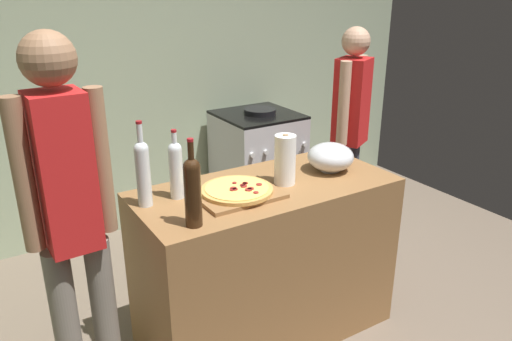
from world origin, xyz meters
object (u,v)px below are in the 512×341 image
Objects in this scene: pizza at (237,190)px; wine_bottle_dark at (176,168)px; person_in_stripes at (71,216)px; stove at (257,166)px; mixing_bowl at (331,157)px; wine_bottle_green at (143,170)px; paper_towel_roll at (285,160)px; wine_bottle_clear at (193,189)px; person_in_red at (350,126)px.

pizza is 0.31m from wine_bottle_dark.
pizza is at bearing 0.68° from person_in_stripes.
mixing_bowl is at bearing -104.50° from stove.
mixing_bowl is 0.86m from wine_bottle_dark.
wine_bottle_dark is at bearing 1.09° from wine_bottle_green.
wine_bottle_dark is (-0.85, 0.11, 0.07)m from mixing_bowl.
person_in_stripes is at bearing -178.50° from mixing_bowl.
mixing_bowl is 1.42m from stove.
paper_towel_roll is 0.71m from wine_bottle_green.
person_in_stripes reaches higher than wine_bottle_clear.
stove is at bearing 54.46° from pizza.
pizza is 1.38m from person_in_red.
paper_towel_roll is 1.13m from person_in_red.
stove is (1.19, 1.17, -0.59)m from wine_bottle_dark.
paper_towel_roll is 0.65× the size of wine_bottle_green.
stove is at bearing 75.50° from mixing_bowl.
person_in_stripes is at bearing -179.32° from pizza.
stove is (0.93, 1.30, -0.47)m from pizza.
person_in_red is at bearing 26.10° from wine_bottle_clear.
person_in_stripes is 2.11m from person_in_red.
paper_towel_roll is at bearing -176.34° from mixing_bowl.
stove is 0.91m from person_in_red.
person_in_stripes is (-0.52, -0.14, -0.06)m from wine_bottle_dark.
person_in_red is at bearing 15.46° from wine_bottle_green.
wine_bottle_clear is (-0.91, -0.20, 0.09)m from mixing_bowl.
person_in_red is (0.32, -0.71, 0.46)m from stove.
pizza is 0.46m from wine_bottle_green.
paper_towel_roll is 1.06m from person_in_stripes.
mixing_bowl is 0.32m from paper_towel_roll.
pizza is at bearing -17.29° from wine_bottle_green.
stove is 0.54× the size of person_in_stripes.
mixing_bowl is 0.97× the size of paper_towel_roll.
wine_bottle_clear reaches higher than pizza.
person_in_red is at bearing 31.10° from paper_towel_roll.
paper_towel_roll is at bearing -116.51° from stove.
wine_bottle_green is 1.04× the size of wine_bottle_clear.
wine_bottle_green is 0.16m from wine_bottle_dark.
wine_bottle_dark reaches higher than stove.
person_in_red is (1.25, 0.59, -0.01)m from pizza.
wine_bottle_green reaches higher than wine_bottle_dark.
person_in_stripes reaches higher than paper_towel_roll.
person_in_stripes is at bearing 160.15° from wine_bottle_clear.
stove is (0.33, 1.28, -0.52)m from mixing_bowl.
wine_bottle_dark is at bearing -135.32° from stove.
pizza is 0.38× the size of stove.
person_in_stripes is (-0.46, 0.17, -0.07)m from wine_bottle_clear.
paper_towel_roll is 0.55m from wine_bottle_dark.
wine_bottle_green is (-1.02, 0.10, 0.09)m from mixing_bowl.
wine_bottle_green is 0.24× the size of person_in_stripes.
stove is at bearing 37.64° from person_in_stripes.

